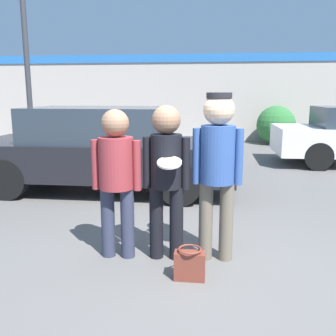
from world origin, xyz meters
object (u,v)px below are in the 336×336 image
at_px(person_right, 218,161).
at_px(parked_car_near, 103,149).
at_px(street_lamp, 34,30).
at_px(person_left, 116,171).
at_px(person_middle_with_frisbee, 166,170).
at_px(shrub, 276,125).
at_px(handbag, 190,264).

height_order(person_right, parked_car_near, person_right).
xyz_separation_m(parked_car_near, street_lamp, (-1.90, 1.45, 2.36)).
bearing_deg(street_lamp, parked_car_near, -37.43).
xyz_separation_m(person_left, street_lamp, (-2.90, 4.32, 2.17)).
bearing_deg(street_lamp, person_middle_with_frisbee, -51.32).
xyz_separation_m(person_left, person_middle_with_frisbee, (0.54, 0.03, 0.02)).
bearing_deg(person_right, street_lamp, 133.02).
bearing_deg(person_middle_with_frisbee, shrub, 74.75).
height_order(person_middle_with_frisbee, street_lamp, street_lamp).
relative_size(parked_car_near, handbag, 14.80).
bearing_deg(parked_car_near, person_left, -70.73).
xyz_separation_m(person_right, shrub, (2.16, 9.84, -0.41)).
distance_m(person_left, shrub, 10.41).
distance_m(person_left, parked_car_near, 3.04).
bearing_deg(person_left, street_lamp, 123.89).
bearing_deg(handbag, parked_car_near, 118.92).
distance_m(parked_car_near, shrub, 8.21).
bearing_deg(person_middle_with_frisbee, parked_car_near, 118.44).
relative_size(person_right, handbag, 5.59).
height_order(parked_car_near, handbag, parked_car_near).
height_order(person_right, handbag, person_right).
height_order(person_middle_with_frisbee, handbag, person_middle_with_frisbee).
xyz_separation_m(person_middle_with_frisbee, street_lamp, (-3.44, 4.29, 2.15)).
bearing_deg(street_lamp, person_left, -56.11).
relative_size(parked_car_near, shrub, 3.47).
relative_size(person_middle_with_frisbee, person_right, 0.93).
relative_size(parked_car_near, street_lamp, 0.94).
bearing_deg(person_middle_with_frisbee, person_right, 3.95).
bearing_deg(person_middle_with_frisbee, street_lamp, 128.68).
bearing_deg(person_left, person_right, 3.33).
height_order(person_right, shrub, person_right).
height_order(parked_car_near, shrub, parked_car_near).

